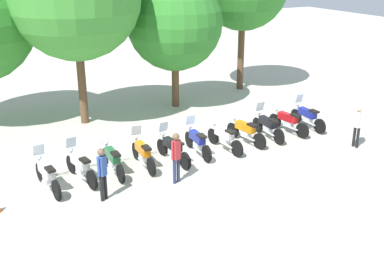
% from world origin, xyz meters
% --- Properties ---
extents(ground_plane, '(80.00, 80.00, 0.00)m').
position_xyz_m(ground_plane, '(0.00, 0.00, 0.00)').
color(ground_plane, '#BCB7A8').
extents(motorcycle_0, '(0.62, 2.19, 1.37)m').
position_xyz_m(motorcycle_0, '(-5.59, -0.23, 0.52)').
color(motorcycle_0, black).
rests_on(motorcycle_0, ground_plane).
extents(motorcycle_1, '(0.65, 2.17, 1.37)m').
position_xyz_m(motorcycle_1, '(-4.48, -0.07, 0.52)').
color(motorcycle_1, black).
rests_on(motorcycle_1, ground_plane).
extents(motorcycle_2, '(0.62, 2.19, 0.99)m').
position_xyz_m(motorcycle_2, '(-3.35, -0.05, 0.50)').
color(motorcycle_2, black).
rests_on(motorcycle_2, ground_plane).
extents(motorcycle_3, '(0.62, 2.19, 1.37)m').
position_xyz_m(motorcycle_3, '(-2.24, -0.02, 0.52)').
color(motorcycle_3, black).
rests_on(motorcycle_3, ground_plane).
extents(motorcycle_4, '(0.62, 2.19, 1.37)m').
position_xyz_m(motorcycle_4, '(-1.12, -0.13, 0.52)').
color(motorcycle_4, black).
rests_on(motorcycle_4, ground_plane).
extents(motorcycle_5, '(0.62, 2.19, 1.37)m').
position_xyz_m(motorcycle_5, '(-0.00, 0.08, 0.52)').
color(motorcycle_5, black).
rests_on(motorcycle_5, ground_plane).
extents(motorcycle_6, '(0.62, 2.19, 0.99)m').
position_xyz_m(motorcycle_6, '(1.11, -0.05, 0.50)').
color(motorcycle_6, black).
rests_on(motorcycle_6, ground_plane).
extents(motorcycle_7, '(0.62, 2.18, 0.99)m').
position_xyz_m(motorcycle_7, '(2.23, 0.17, 0.50)').
color(motorcycle_7, black).
rests_on(motorcycle_7, ground_plane).
extents(motorcycle_8, '(0.62, 2.19, 1.37)m').
position_xyz_m(motorcycle_8, '(3.35, 0.23, 0.52)').
color(motorcycle_8, black).
rests_on(motorcycle_8, ground_plane).
extents(motorcycle_9, '(0.62, 2.18, 0.99)m').
position_xyz_m(motorcycle_9, '(4.46, 0.30, 0.50)').
color(motorcycle_9, black).
rests_on(motorcycle_9, ground_plane).
extents(motorcycle_10, '(0.62, 2.19, 1.37)m').
position_xyz_m(motorcycle_10, '(5.58, 0.40, 0.52)').
color(motorcycle_10, black).
rests_on(motorcycle_10, ground_plane).
extents(person_0, '(0.24, 0.40, 1.69)m').
position_xyz_m(person_0, '(5.79, -2.21, 0.99)').
color(person_0, black).
rests_on(person_0, ground_plane).
extents(person_1, '(0.41, 0.29, 1.74)m').
position_xyz_m(person_1, '(-1.74, -1.71, 1.02)').
color(person_1, '#232D4C').
rests_on(person_1, ground_plane).
extents(person_2, '(0.38, 0.31, 1.70)m').
position_xyz_m(person_2, '(-4.22, -1.72, 1.00)').
color(person_2, black).
rests_on(person_2, ground_plane).
extents(tree_2, '(4.52, 4.52, 6.36)m').
position_xyz_m(tree_2, '(1.91, 5.87, 4.08)').
color(tree_2, brown).
rests_on(tree_2, ground_plane).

